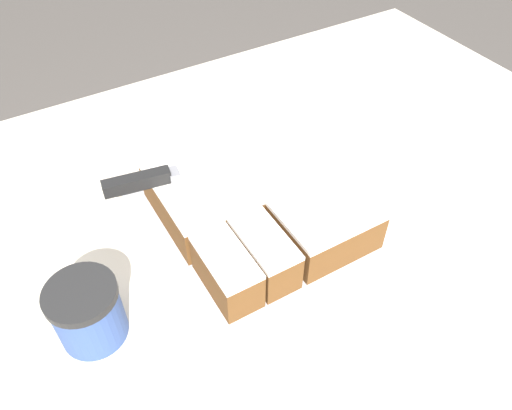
{
  "coord_description": "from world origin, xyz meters",
  "views": [
    {
      "loc": [
        -0.36,
        -0.46,
        1.53
      ],
      "look_at": [
        -0.07,
        0.03,
        0.96
      ],
      "focal_mm": 35.0,
      "sensor_mm": 36.0,
      "label": 1
    }
  ],
  "objects_px": {
    "knife": "(157,178)",
    "cake_board": "(256,221)",
    "cake": "(256,204)",
    "coffee_cup": "(88,312)"
  },
  "relations": [
    {
      "from": "knife",
      "to": "cake_board",
      "type": "bearing_deg",
      "value": -26.52
    },
    {
      "from": "cake_board",
      "to": "knife",
      "type": "distance_m",
      "value": 0.18
    },
    {
      "from": "cake",
      "to": "knife",
      "type": "relative_size",
      "value": 1.05
    },
    {
      "from": "cake",
      "to": "knife",
      "type": "height_order",
      "value": "knife"
    },
    {
      "from": "cake_board",
      "to": "coffee_cup",
      "type": "distance_m",
      "value": 0.31
    },
    {
      "from": "cake_board",
      "to": "knife",
      "type": "height_order",
      "value": "knife"
    },
    {
      "from": "cake",
      "to": "coffee_cup",
      "type": "bearing_deg",
      "value": -167.33
    },
    {
      "from": "cake",
      "to": "coffee_cup",
      "type": "relative_size",
      "value": 3.18
    },
    {
      "from": "cake_board",
      "to": "cake",
      "type": "distance_m",
      "value": 0.04
    },
    {
      "from": "cake_board",
      "to": "knife",
      "type": "bearing_deg",
      "value": 143.72
    }
  ]
}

